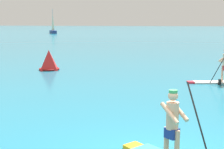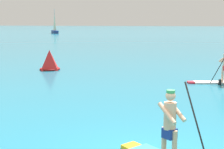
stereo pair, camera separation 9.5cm
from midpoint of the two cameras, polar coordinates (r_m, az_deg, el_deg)
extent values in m
cube|color=yellow|center=(8.09, 3.75, -12.43)|extent=(0.49, 0.51, 0.08)
cylinder|color=tan|center=(7.07, 11.26, -12.40)|extent=(0.11, 0.11, 0.72)
cylinder|color=tan|center=(7.25, 9.47, -11.79)|extent=(0.11, 0.11, 0.72)
cube|color=navy|center=(7.06, 10.42, -10.05)|extent=(0.34, 0.33, 0.22)
cylinder|color=tan|center=(6.95, 10.51, -7.11)|extent=(0.26, 0.26, 0.58)
sphere|color=tan|center=(6.84, 10.61, -3.71)|extent=(0.21, 0.21, 0.21)
cylinder|color=#338C4C|center=(6.82, 10.64, -2.93)|extent=(0.18, 0.18, 0.06)
cylinder|color=tan|center=(7.00, 11.67, -6.24)|extent=(0.44, 0.43, 0.41)
cylinder|color=tan|center=(6.78, 9.99, -6.71)|extent=(0.44, 0.43, 0.41)
cylinder|color=black|center=(7.12, 15.01, -8.38)|extent=(0.59, 0.49, 1.72)
cube|color=white|center=(17.08, 18.62, -1.32)|extent=(2.68, 1.13, 0.08)
cube|color=red|center=(16.70, 13.80, -1.33)|extent=(0.41, 0.47, 0.08)
cylinder|color=beige|center=(17.03, 18.94, 0.08)|extent=(0.11, 0.11, 0.77)
cylinder|color=beige|center=(17.10, 19.14, 2.73)|extent=(0.52, 0.20, 0.43)
cylinder|color=black|center=(16.52, 18.68, 1.68)|extent=(0.93, 0.24, 1.82)
cube|color=black|center=(16.65, 18.52, -1.36)|extent=(0.12, 0.21, 0.32)
pyramid|color=red|center=(20.95, -10.75, 2.52)|extent=(1.42, 1.42, 1.27)
torus|color=maroon|center=(21.03, -10.70, 0.97)|extent=(1.29, 1.29, 0.12)
cube|color=navy|center=(87.37, -9.95, 7.37)|extent=(3.66, 4.92, 0.76)
cylinder|color=#B2B2B7|center=(87.34, -10.01, 9.42)|extent=(0.12, 0.12, 5.48)
pyramid|color=beige|center=(87.33, -10.00, 9.18)|extent=(1.40, 1.85, 4.56)
camera|label=1|loc=(0.05, -89.82, 0.03)|focal=52.20mm
camera|label=2|loc=(0.05, 90.18, -0.03)|focal=52.20mm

